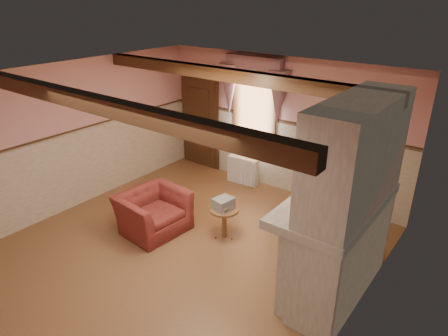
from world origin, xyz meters
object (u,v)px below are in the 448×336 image
Objects in this scene: mantel_clock at (353,178)px; bowl at (335,198)px; side_table at (224,223)px; oil_lamp at (349,180)px; armchair at (153,212)px; radiator at (243,170)px.

bowl is at bearing -90.00° from mantel_clock.
side_table is at bearing -167.75° from mantel_clock.
armchair is at bearing -164.23° from oil_lamp.
bowl is 1.30× the size of oil_lamp.
radiator is 3.52m from mantel_clock.
armchair is 1.27m from side_table.
oil_lamp reaches higher than armchair.
mantel_clock is (1.95, 0.42, 1.25)m from side_table.
mantel_clock is at bearing 90.00° from oil_lamp.
side_table is 1.96× the size of oil_lamp.
bowl is at bearing -90.00° from oil_lamp.
armchair is 3.44m from mantel_clock.
oil_lamp is at bearing 90.00° from bowl.
radiator reaches higher than side_table.
armchair is 1.59× the size of radiator.
armchair is 3.06× the size of bowl.
side_table is (1.12, 0.59, -0.09)m from armchair.
radiator is at bearing 116.48° from side_table.
mantel_clock is (2.92, -1.53, 1.22)m from radiator.
side_table is 2.29× the size of mantel_clock.
side_table is 2.35m from mantel_clock.
radiator is 1.92× the size of bowl.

